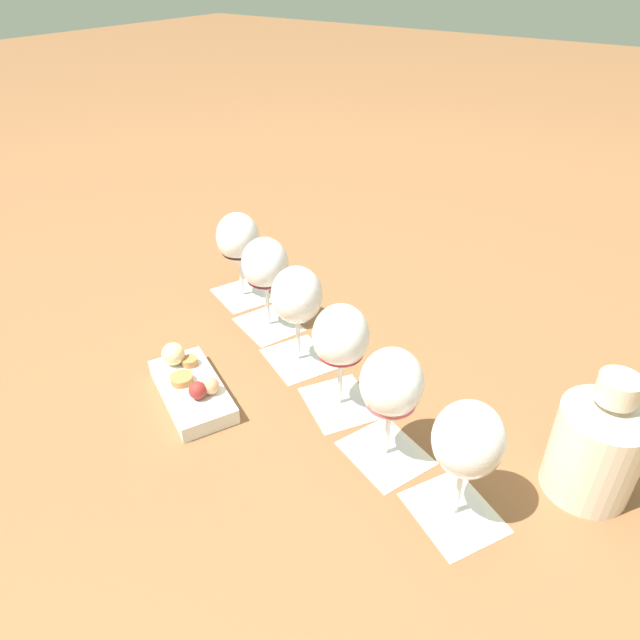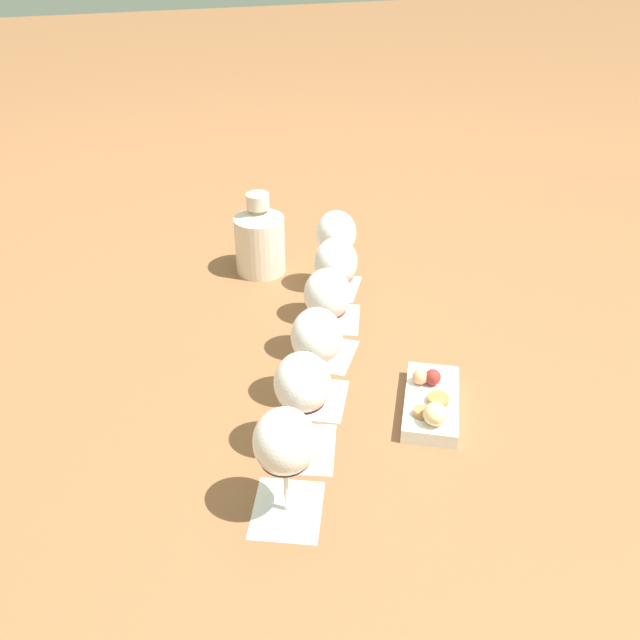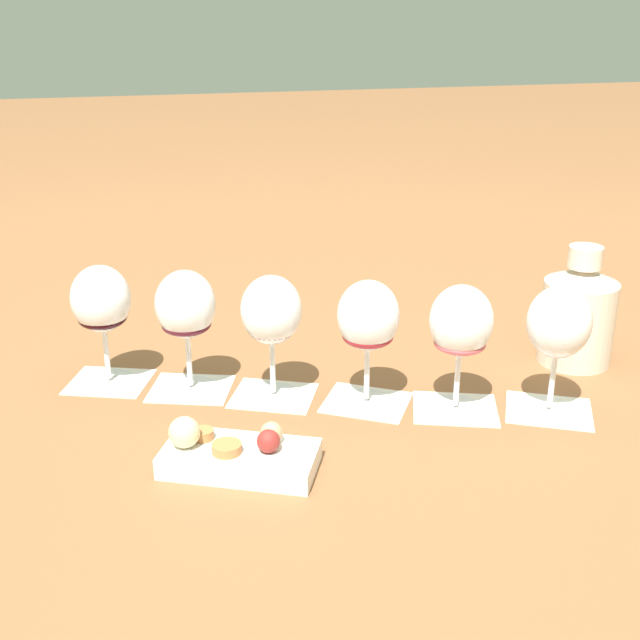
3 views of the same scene
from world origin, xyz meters
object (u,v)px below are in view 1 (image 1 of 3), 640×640
at_px(wine_glass_0, 467,445).
at_px(snack_dish, 191,386).
at_px(ceramic_vase, 598,443).
at_px(wine_glass_2, 341,341).
at_px(wine_glass_5, 238,242).
at_px(wine_glass_4, 265,269).
at_px(wine_glass_3, 297,300).
at_px(wine_glass_1, 391,388).

relative_size(wine_glass_0, snack_dish, 0.87).
bearing_deg(ceramic_vase, wine_glass_2, 7.95).
distance_m(wine_glass_0, wine_glass_5, 0.59).
relative_size(wine_glass_4, snack_dish, 0.87).
height_order(wine_glass_3, wine_glass_5, same).
bearing_deg(wine_glass_5, wine_glass_3, 154.24).
bearing_deg(wine_glass_3, wine_glass_1, 155.67).
xyz_separation_m(wine_glass_3, wine_glass_5, (0.21, -0.10, 0.00)).
distance_m(wine_glass_1, wine_glass_3, 0.24).
height_order(wine_glass_1, wine_glass_5, same).
xyz_separation_m(wine_glass_0, ceramic_vase, (-0.12, -0.13, -0.04)).
xyz_separation_m(wine_glass_1, wine_glass_5, (0.43, -0.20, -0.00)).
height_order(wine_glass_0, ceramic_vase, ceramic_vase).
bearing_deg(wine_glass_2, snack_dish, 30.38).
xyz_separation_m(ceramic_vase, snack_dish, (0.53, 0.16, -0.06)).
bearing_deg(snack_dish, wine_glass_2, -149.62).
height_order(wine_glass_3, ceramic_vase, ceramic_vase).
xyz_separation_m(wine_glass_0, wine_glass_2, (0.22, -0.08, 0.00)).
distance_m(wine_glass_0, wine_glass_2, 0.24).
xyz_separation_m(wine_glass_2, wine_glass_4, (0.22, -0.10, 0.00)).
relative_size(wine_glass_3, snack_dish, 0.87).
relative_size(wine_glass_1, wine_glass_2, 1.00).
height_order(wine_glass_0, wine_glass_2, same).
height_order(wine_glass_5, ceramic_vase, ceramic_vase).
relative_size(wine_glass_1, wine_glass_4, 1.00).
bearing_deg(ceramic_vase, snack_dish, 16.82).
bearing_deg(snack_dish, wine_glass_0, -176.07).
distance_m(wine_glass_5, snack_dish, 0.31).
distance_m(wine_glass_5, ceramic_vase, 0.67).
height_order(wine_glass_3, snack_dish, wine_glass_3).
bearing_deg(snack_dish, ceramic_vase, -163.18).
height_order(wine_glass_2, wine_glass_5, same).
relative_size(wine_glass_5, snack_dish, 0.87).
bearing_deg(snack_dish, wine_glass_4, -83.13).
bearing_deg(wine_glass_0, wine_glass_5, -23.57).
height_order(wine_glass_1, ceramic_vase, ceramic_vase).
distance_m(wine_glass_1, snack_dish, 0.32).
xyz_separation_m(wine_glass_5, ceramic_vase, (-0.66, 0.11, -0.04)).
bearing_deg(wine_glass_4, snack_dish, 96.87).
bearing_deg(wine_glass_1, snack_dish, 12.31).
distance_m(wine_glass_3, ceramic_vase, 0.45).
bearing_deg(wine_glass_0, wine_glass_3, -22.15).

